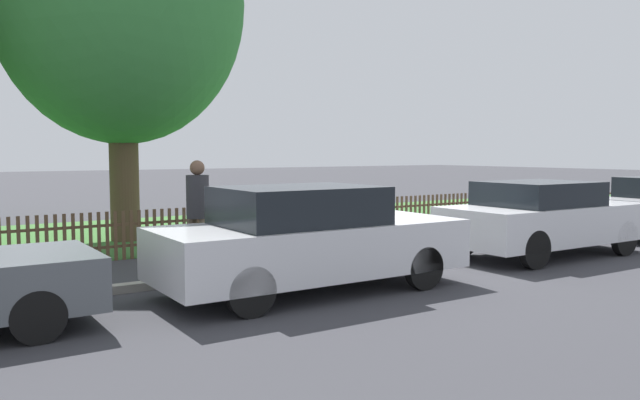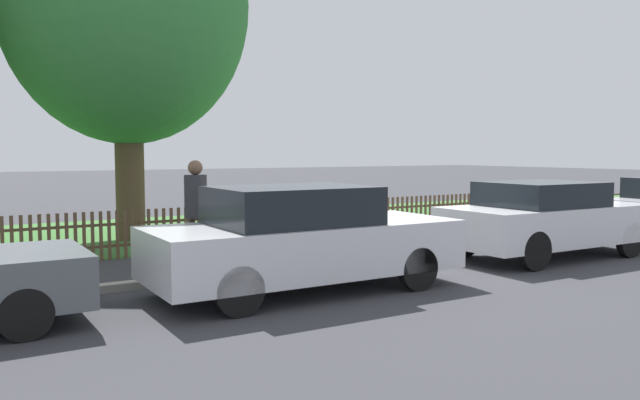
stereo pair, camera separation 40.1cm
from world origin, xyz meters
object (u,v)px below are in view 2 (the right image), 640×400
(parked_car_navy_estate, at_px, (302,238))
(pedestrian_near_fence, at_px, (196,209))
(parked_car_red_compact, at_px, (546,218))
(covered_motorcycle, at_px, (294,225))
(tree_behind_motorcycle, at_px, (126,5))

(parked_car_navy_estate, xyz_separation_m, pedestrian_near_fence, (-0.76, 2.26, 0.29))
(parked_car_navy_estate, height_order, pedestrian_near_fence, pedestrian_near_fence)
(parked_car_navy_estate, relative_size, parked_car_red_compact, 1.06)
(pedestrian_near_fence, bearing_deg, covered_motorcycle, -124.88)
(parked_car_navy_estate, relative_size, covered_motorcycle, 2.27)
(parked_car_navy_estate, height_order, tree_behind_motorcycle, tree_behind_motorcycle)
(parked_car_navy_estate, bearing_deg, covered_motorcycle, 64.32)
(parked_car_navy_estate, height_order, parked_car_red_compact, parked_car_navy_estate)
(covered_motorcycle, bearing_deg, pedestrian_near_fence, 171.37)
(parked_car_navy_estate, bearing_deg, tree_behind_motorcycle, 96.55)
(parked_car_red_compact, bearing_deg, parked_car_navy_estate, -178.07)
(tree_behind_motorcycle, bearing_deg, parked_car_navy_estate, -84.00)
(covered_motorcycle, xyz_separation_m, tree_behind_motorcycle, (-1.70, 4.61, 4.59))
(covered_motorcycle, distance_m, pedestrian_near_fence, 1.81)
(parked_car_red_compact, bearing_deg, tree_behind_motorcycle, 133.90)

